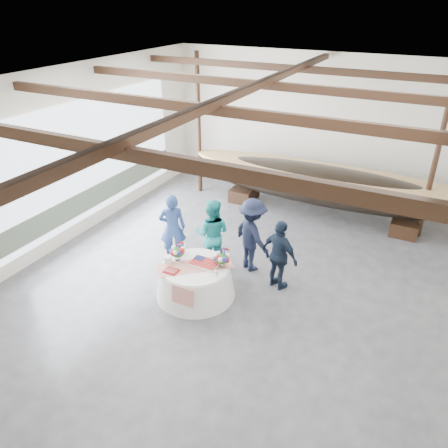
% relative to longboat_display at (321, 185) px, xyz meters
% --- Properties ---
extents(floor, '(10.00, 12.00, 0.01)m').
position_rel_longboat_display_xyz_m(floor, '(-0.64, -4.35, -0.99)').
color(floor, '#3D3D42').
rests_on(floor, ground).
extents(wall_back, '(10.00, 0.02, 4.50)m').
position_rel_longboat_display_xyz_m(wall_back, '(-0.64, 1.65, 1.26)').
color(wall_back, silver).
rests_on(wall_back, ground).
extents(wall_left, '(0.02, 12.00, 4.50)m').
position_rel_longboat_display_xyz_m(wall_left, '(-5.64, -4.35, 1.26)').
color(wall_left, silver).
rests_on(wall_left, ground).
extents(ceiling, '(10.00, 12.00, 0.01)m').
position_rel_longboat_display_xyz_m(ceiling, '(-0.64, -4.35, 3.51)').
color(ceiling, white).
rests_on(ceiling, wall_back).
extents(pavilion_structure, '(9.80, 11.76, 4.50)m').
position_rel_longboat_display_xyz_m(pavilion_structure, '(-0.64, -3.59, 3.01)').
color(pavilion_structure, black).
rests_on(pavilion_structure, ground).
extents(open_bay, '(0.03, 7.00, 3.20)m').
position_rel_longboat_display_xyz_m(open_bay, '(-5.58, -3.35, 0.83)').
color(open_bay, silver).
rests_on(open_bay, ground).
extents(longboat_display, '(8.30, 1.66, 1.56)m').
position_rel_longboat_display_xyz_m(longboat_display, '(0.00, 0.00, 0.00)').
color(longboat_display, black).
rests_on(longboat_display, ground).
extents(banquet_table, '(1.76, 1.76, 0.76)m').
position_rel_longboat_display_xyz_m(banquet_table, '(-1.33, -5.14, -0.62)').
color(banquet_table, silver).
rests_on(banquet_table, ground).
extents(tabletop_items, '(1.60, 1.47, 0.40)m').
position_rel_longboat_display_xyz_m(tabletop_items, '(-1.33, -5.02, -0.09)').
color(tabletop_items, red).
rests_on(tabletop_items, banquet_table).
extents(guest_woman_blue, '(0.78, 0.72, 1.80)m').
position_rel_longboat_display_xyz_m(guest_woman_blue, '(-2.56, -4.10, -0.10)').
color(guest_woman_blue, navy).
rests_on(guest_woman_blue, ground).
extents(guest_woman_teal, '(1.02, 0.88, 1.79)m').
position_rel_longboat_display_xyz_m(guest_woman_teal, '(-1.55, -3.93, -0.10)').
color(guest_woman_teal, teal).
rests_on(guest_woman_teal, ground).
extents(guest_man_left, '(1.38, 1.20, 1.85)m').
position_rel_longboat_display_xyz_m(guest_man_left, '(-0.65, -3.59, -0.07)').
color(guest_man_left, black).
rests_on(guest_man_left, ground).
extents(guest_man_right, '(1.07, 0.75, 1.69)m').
position_rel_longboat_display_xyz_m(guest_man_right, '(0.22, -4.04, -0.15)').
color(guest_man_right, black).
rests_on(guest_man_right, ground).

